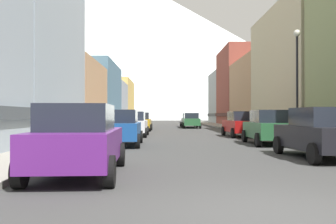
% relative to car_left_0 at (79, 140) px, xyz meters
% --- Properties ---
extents(ground_plane, '(400.00, 400.00, 0.00)m').
position_rel_car_left_0_xyz_m(ground_plane, '(3.80, -3.64, -0.90)').
color(ground_plane, '#3A3A3A').
extents(sidewalk_left, '(2.50, 100.00, 0.15)m').
position_rel_car_left_0_xyz_m(sidewalk_left, '(-2.45, 31.36, -0.82)').
color(sidewalk_left, gray).
rests_on(sidewalk_left, ground).
extents(sidewalk_right, '(2.50, 100.00, 0.15)m').
position_rel_car_left_0_xyz_m(sidewalk_right, '(10.05, 31.36, -0.82)').
color(sidewalk_right, gray).
rests_on(sidewalk_right, ground).
extents(storefront_left_1, '(6.68, 10.71, 11.95)m').
position_rel_car_left_0_xyz_m(storefront_left_1, '(-6.89, 12.87, 4.89)').
color(storefront_left_1, '#99A5B2').
rests_on(storefront_left_1, ground).
extents(storefront_left_2, '(7.87, 10.87, 6.31)m').
position_rel_car_left_0_xyz_m(storefront_left_2, '(-7.49, 23.92, 2.14)').
color(storefront_left_2, tan).
rests_on(storefront_left_2, ground).
extents(storefront_left_3, '(9.43, 12.77, 7.86)m').
position_rel_car_left_0_xyz_m(storefront_left_3, '(-8.27, 36.26, 2.88)').
color(storefront_left_3, slate).
rests_on(storefront_left_3, ground).
extents(storefront_left_4, '(10.23, 9.26, 6.56)m').
position_rel_car_left_0_xyz_m(storefront_left_4, '(-8.67, 47.51, 2.26)').
color(storefront_left_4, '#99A5B2').
rests_on(storefront_left_4, ground).
extents(storefront_left_5, '(8.66, 13.94, 7.96)m').
position_rel_car_left_0_xyz_m(storefront_left_5, '(-7.88, 59.38, 2.94)').
color(storefront_left_5, '#D8B259').
rests_on(storefront_left_5, ground).
extents(storefront_right_2, '(8.37, 13.99, 10.69)m').
position_rel_car_left_0_xyz_m(storefront_right_2, '(15.33, 22.07, 4.27)').
color(storefront_right_2, beige).
rests_on(storefront_right_2, ground).
extents(storefront_right_3, '(6.56, 12.48, 8.30)m').
position_rel_car_left_0_xyz_m(storefront_right_3, '(14.43, 35.35, 3.10)').
color(storefront_right_3, tan).
rests_on(storefront_right_3, ground).
extents(storefront_right_4, '(8.00, 12.15, 11.80)m').
position_rel_car_left_0_xyz_m(storefront_right_4, '(15.15, 48.01, 4.82)').
color(storefront_right_4, brown).
rests_on(storefront_right_4, ground).
extents(storefront_right_5, '(6.70, 11.13, 9.48)m').
position_rel_car_left_0_xyz_m(storefront_right_5, '(14.50, 59.82, 3.67)').
color(storefront_right_5, '#99A5B2').
rests_on(storefront_right_5, ground).
extents(car_left_0, '(2.23, 4.48, 1.78)m').
position_rel_car_left_0_xyz_m(car_left_0, '(0.00, 0.00, 0.00)').
color(car_left_0, '#591E72').
rests_on(car_left_0, ground).
extents(car_left_1, '(2.14, 4.43, 1.78)m').
position_rel_car_left_0_xyz_m(car_left_1, '(-0.00, 9.12, 0.00)').
color(car_left_1, '#19478C').
rests_on(car_left_1, ground).
extents(car_left_2, '(2.08, 4.41, 1.78)m').
position_rel_car_left_0_xyz_m(car_left_2, '(-0.00, 17.10, 0.00)').
color(car_left_2, silver).
rests_on(car_left_2, ground).
extents(car_left_3, '(2.08, 4.41, 1.78)m').
position_rel_car_left_0_xyz_m(car_left_3, '(-0.00, 26.35, 0.00)').
color(car_left_3, '#B28419').
rests_on(car_left_3, ground).
extents(car_right_0, '(2.13, 4.43, 1.78)m').
position_rel_car_left_0_xyz_m(car_right_0, '(7.60, 3.51, 0.00)').
color(car_right_0, black).
rests_on(car_right_0, ground).
extents(car_right_1, '(2.17, 4.45, 1.78)m').
position_rel_car_left_0_xyz_m(car_right_1, '(7.60, 9.77, 0.00)').
color(car_right_1, '#265933').
rests_on(car_right_1, ground).
extents(car_right_2, '(2.17, 4.45, 1.78)m').
position_rel_car_left_0_xyz_m(car_right_2, '(7.60, 16.53, 0.00)').
color(car_right_2, '#9E1111').
rests_on(car_right_2, ground).
extents(car_driving_0, '(2.06, 4.40, 1.78)m').
position_rel_car_left_0_xyz_m(car_driving_0, '(5.40, 33.89, 0.00)').
color(car_driving_0, '#265933').
rests_on(car_driving_0, ground).
extents(car_driving_1, '(2.06, 4.40, 1.78)m').
position_rel_car_left_0_xyz_m(car_driving_1, '(5.40, 37.86, 0.00)').
color(car_driving_1, silver).
rests_on(car_driving_1, ground).
extents(potted_plant_0, '(0.52, 0.52, 0.88)m').
position_rel_car_left_0_xyz_m(potted_plant_0, '(10.80, 9.68, -0.25)').
color(potted_plant_0, gray).
rests_on(potted_plant_0, sidewalk_right).
extents(pedestrian_0, '(0.36, 0.36, 1.67)m').
position_rel_car_left_0_xyz_m(pedestrian_0, '(-2.45, 19.66, 0.02)').
color(pedestrian_0, maroon).
rests_on(pedestrian_0, sidewalk_left).
extents(pedestrian_1, '(0.36, 0.36, 1.72)m').
position_rel_car_left_0_xyz_m(pedestrian_1, '(10.05, 7.76, 0.05)').
color(pedestrian_1, brown).
rests_on(pedestrian_1, sidewalk_right).
extents(streetlamp_right, '(0.36, 0.36, 5.86)m').
position_rel_car_left_0_xyz_m(streetlamp_right, '(9.15, 9.96, 3.09)').
color(streetlamp_right, black).
rests_on(streetlamp_right, sidewalk_right).
extents(mountain_backdrop, '(316.82, 316.82, 100.93)m').
position_rel_car_left_0_xyz_m(mountain_backdrop, '(-21.39, 256.36, 49.56)').
color(mountain_backdrop, silver).
rests_on(mountain_backdrop, ground).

